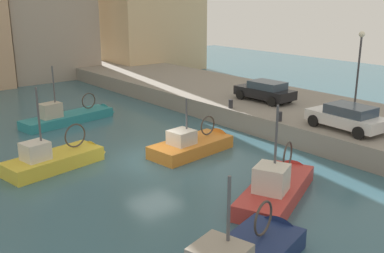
% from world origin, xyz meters
% --- Properties ---
extents(water_surface, '(80.00, 80.00, 0.00)m').
position_xyz_m(water_surface, '(0.00, 0.00, 0.00)').
color(water_surface, '#386070').
rests_on(water_surface, ground).
extents(quay_wall, '(9.00, 56.00, 1.20)m').
position_xyz_m(quay_wall, '(11.50, 0.00, 0.60)').
color(quay_wall, gray).
rests_on(quay_wall, ground).
extents(fishing_boat_orange, '(5.59, 2.48, 3.93)m').
position_xyz_m(fishing_boat_orange, '(2.58, -0.35, 0.10)').
color(fishing_boat_orange, orange).
rests_on(fishing_boat_orange, ground).
extents(fishing_boat_red, '(6.40, 4.12, 4.90)m').
position_xyz_m(fishing_boat_red, '(1.64, -6.85, 0.14)').
color(fishing_boat_red, '#BC3833').
rests_on(fishing_boat_red, ground).
extents(fishing_boat_teal, '(7.14, 2.65, 4.60)m').
position_xyz_m(fishing_boat_teal, '(-0.04, 9.43, 0.11)').
color(fishing_boat_teal, teal).
rests_on(fishing_boat_teal, ground).
extents(fishing_boat_yellow, '(5.70, 2.63, 4.88)m').
position_xyz_m(fishing_boat_yellow, '(-4.02, 2.16, 0.11)').
color(fishing_boat_yellow, gold).
rests_on(fishing_boat_yellow, ground).
extents(parked_car_black, '(2.12, 4.16, 1.36)m').
position_xyz_m(parked_car_black, '(10.56, 2.00, 1.90)').
color(parked_car_black, black).
rests_on(parked_car_black, quay_wall).
extents(parked_car_white, '(2.22, 4.21, 1.36)m').
position_xyz_m(parked_car_white, '(8.76, -5.37, 1.90)').
color(parked_car_white, silver).
rests_on(parked_car_white, quay_wall).
extents(mooring_bollard_south, '(0.28, 0.28, 0.55)m').
position_xyz_m(mooring_bollard_south, '(7.35, -2.00, 1.48)').
color(mooring_bollard_south, '#2D2D33').
rests_on(mooring_bollard_south, quay_wall).
extents(mooring_bollard_mid, '(0.28, 0.28, 0.55)m').
position_xyz_m(mooring_bollard_mid, '(7.35, 2.00, 1.48)').
color(mooring_bollard_mid, '#2D2D33').
rests_on(mooring_bollard_mid, quay_wall).
extents(quay_streetlamp, '(0.36, 0.36, 4.83)m').
position_xyz_m(quay_streetlamp, '(13.00, -3.23, 4.45)').
color(quay_streetlamp, '#38383D').
rests_on(quay_streetlamp, quay_wall).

